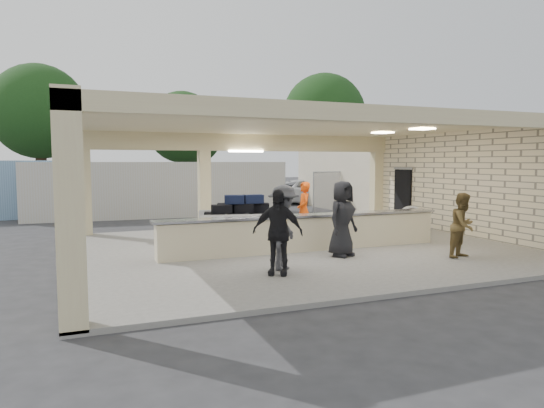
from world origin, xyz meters
name	(u,v)px	position (x,y,z in m)	size (l,w,h in m)	color
ground	(298,251)	(0.00, 0.00, 0.00)	(120.00, 120.00, 0.00)	#2C2B2E
pavilion	(295,201)	(0.21, 0.66, 1.35)	(12.01, 10.00, 3.55)	slate
baggage_counter	(305,233)	(0.00, -0.50, 0.59)	(8.20, 0.58, 0.98)	beige
luggage_cart	(240,217)	(-1.27, 1.36, 0.86)	(2.68, 1.95, 1.42)	silver
drum_fan	(411,219)	(4.58, 0.90, 0.60)	(0.88, 0.63, 0.93)	silver
baggage_handler	(304,210)	(0.81, 1.29, 0.99)	(0.65, 0.36, 1.78)	#E8490C
passenger_a	(463,225)	(3.24, -2.86, 0.92)	(0.79, 0.35, 1.63)	brown
passenger_b	(278,232)	(-1.79, -2.85, 1.01)	(1.07, 0.39, 1.83)	black
passenger_c	(283,228)	(-1.50, -2.49, 1.05)	(1.23, 0.43, 1.90)	#434347
passenger_d	(342,219)	(0.51, -1.58, 1.06)	(0.94, 0.38, 1.92)	black
car_white_a	(311,192)	(7.09, 13.52, 0.73)	(2.42, 5.10, 1.46)	silver
car_white_b	(368,190)	(11.62, 14.31, 0.70)	(1.65, 4.42, 1.40)	silver
car_dark	(266,190)	(5.00, 15.46, 0.77)	(1.63, 4.61, 1.54)	black
container_white	(160,189)	(-2.20, 10.36, 1.25)	(11.50, 2.30, 2.49)	#B9B9B5
fence	(414,189)	(11.00, 9.00, 1.05)	(12.06, 0.06, 2.03)	gray
tree_left	(45,116)	(-7.68, 24.16, 5.59)	(6.60, 6.30, 9.00)	#382619
tree_mid	(186,131)	(2.32, 26.16, 4.96)	(6.00, 5.60, 8.00)	#382619
tree_right	(327,118)	(14.32, 25.16, 6.21)	(7.20, 7.00, 10.00)	#382619
adjacent_building	(380,178)	(9.50, 10.00, 1.60)	(6.00, 8.00, 3.20)	beige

